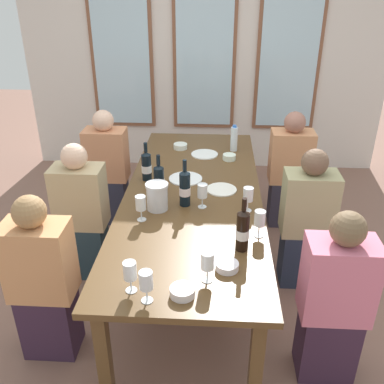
% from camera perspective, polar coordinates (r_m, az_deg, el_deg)
% --- Properties ---
extents(ground_plane, '(12.00, 12.00, 0.00)m').
position_cam_1_polar(ground_plane, '(3.54, 0.09, -10.79)').
color(ground_plane, '#835C4D').
extents(back_wall_with_windows, '(4.20, 0.10, 2.90)m').
position_cam_1_polar(back_wall_with_windows, '(5.11, 1.69, 18.90)').
color(back_wall_with_windows, silver).
rests_on(back_wall_with_windows, ground).
extents(dining_table, '(1.00, 2.59, 0.74)m').
position_cam_1_polar(dining_table, '(3.17, 0.10, -1.09)').
color(dining_table, brown).
rests_on(dining_table, ground).
extents(white_plate_0, '(0.24, 0.24, 0.01)m').
position_cam_1_polar(white_plate_0, '(3.81, 1.69, 5.06)').
color(white_plate_0, white).
rests_on(white_plate_0, dining_table).
extents(white_plate_1, '(0.23, 0.23, 0.01)m').
position_cam_1_polar(white_plate_1, '(3.18, 3.95, 0.33)').
color(white_plate_1, white).
rests_on(white_plate_1, dining_table).
extents(white_plate_2, '(0.26, 0.26, 0.01)m').
position_cam_1_polar(white_plate_2, '(3.35, -0.87, 1.79)').
color(white_plate_2, white).
rests_on(white_plate_2, dining_table).
extents(metal_pitcher, '(0.16, 0.16, 0.19)m').
position_cam_1_polar(metal_pitcher, '(2.89, -4.68, -0.57)').
color(metal_pitcher, silver).
rests_on(metal_pitcher, dining_table).
extents(wine_bottle_0, '(0.08, 0.08, 0.31)m').
position_cam_1_polar(wine_bottle_0, '(3.31, -6.10, 3.48)').
color(wine_bottle_0, black).
rests_on(wine_bottle_0, dining_table).
extents(wine_bottle_1, '(0.08, 0.08, 0.31)m').
position_cam_1_polar(wine_bottle_1, '(3.08, -4.43, 1.64)').
color(wine_bottle_1, black).
rests_on(wine_bottle_1, dining_table).
extents(wine_bottle_2, '(0.08, 0.08, 0.34)m').
position_cam_1_polar(wine_bottle_2, '(2.92, -0.96, 0.56)').
color(wine_bottle_2, black).
rests_on(wine_bottle_2, dining_table).
extents(wine_bottle_3, '(0.08, 0.08, 0.33)m').
position_cam_1_polar(wine_bottle_3, '(2.46, 6.78, -5.07)').
color(wine_bottle_3, black).
rests_on(wine_bottle_3, dining_table).
extents(tasting_bowl_0, '(0.11, 0.11, 0.05)m').
position_cam_1_polar(tasting_bowl_0, '(3.72, 5.00, 4.67)').
color(tasting_bowl_0, white).
rests_on(tasting_bowl_0, dining_table).
extents(tasting_bowl_1, '(0.13, 0.13, 0.05)m').
position_cam_1_polar(tasting_bowl_1, '(2.18, -1.29, -13.16)').
color(tasting_bowl_1, white).
rests_on(tasting_bowl_1, dining_table).
extents(tasting_bowl_2, '(0.13, 0.13, 0.04)m').
position_cam_1_polar(tasting_bowl_2, '(2.36, 4.72, -9.83)').
color(tasting_bowl_2, white).
rests_on(tasting_bowl_2, dining_table).
extents(tasting_bowl_3, '(0.13, 0.13, 0.05)m').
position_cam_1_polar(tasting_bowl_3, '(3.95, -1.56, 6.13)').
color(tasting_bowl_3, white).
rests_on(tasting_bowl_3, dining_table).
extents(water_bottle, '(0.06, 0.06, 0.24)m').
position_cam_1_polar(water_bottle, '(3.89, 5.63, 7.10)').
color(water_bottle, white).
rests_on(water_bottle, dining_table).
extents(wine_glass_0, '(0.07, 0.07, 0.17)m').
position_cam_1_polar(wine_glass_0, '(2.90, 1.40, 0.00)').
color(wine_glass_0, white).
rests_on(wine_glass_0, dining_table).
extents(wine_glass_1, '(0.07, 0.07, 0.17)m').
position_cam_1_polar(wine_glass_1, '(2.76, -6.87, -1.63)').
color(wine_glass_1, white).
rests_on(wine_glass_1, dining_table).
extents(wine_glass_2, '(0.07, 0.07, 0.17)m').
position_cam_1_polar(wine_glass_2, '(2.87, 7.52, -0.38)').
color(wine_glass_2, white).
rests_on(wine_glass_2, dining_table).
extents(wine_glass_3, '(0.07, 0.07, 0.17)m').
position_cam_1_polar(wine_glass_3, '(2.17, -8.29, -10.53)').
color(wine_glass_3, white).
rests_on(wine_glass_3, dining_table).
extents(wine_glass_4, '(0.07, 0.07, 0.17)m').
position_cam_1_polar(wine_glass_4, '(2.10, -6.16, -11.74)').
color(wine_glass_4, white).
rests_on(wine_glass_4, dining_table).
extents(wine_glass_5, '(0.07, 0.07, 0.17)m').
position_cam_1_polar(wine_glass_5, '(2.61, 9.04, -3.65)').
color(wine_glass_5, white).
rests_on(wine_glass_5, dining_table).
extents(wine_glass_6, '(0.07, 0.07, 0.17)m').
position_cam_1_polar(wine_glass_6, '(2.22, 2.09, -9.35)').
color(wine_glass_6, white).
rests_on(wine_glass_6, dining_table).
extents(seated_person_0, '(0.38, 0.24, 1.11)m').
position_cam_1_polar(seated_person_0, '(3.38, -14.47, -3.08)').
color(seated_person_0, '#223742').
rests_on(seated_person_0, ground).
extents(seated_person_1, '(0.38, 0.24, 1.11)m').
position_cam_1_polar(seated_person_1, '(3.29, 15.02, -4.01)').
color(seated_person_1, '#232C3F').
rests_on(seated_person_1, ground).
extents(seated_person_2, '(0.38, 0.24, 1.11)m').
position_cam_1_polar(seated_person_2, '(2.76, -19.24, -11.37)').
color(seated_person_2, '#362136').
rests_on(seated_person_2, ground).
extents(seated_person_3, '(0.38, 0.24, 1.11)m').
position_cam_1_polar(seated_person_3, '(2.60, 18.41, -13.88)').
color(seated_person_3, '#392236').
rests_on(seated_person_3, ground).
extents(seated_person_4, '(0.38, 0.24, 1.11)m').
position_cam_1_polar(seated_person_4, '(4.10, -11.16, 2.80)').
color(seated_person_4, '#2B2C3E').
rests_on(seated_person_4, ground).
extents(seated_person_5, '(0.38, 0.24, 1.11)m').
position_cam_1_polar(seated_person_5, '(4.07, 12.85, 2.49)').
color(seated_person_5, '#312D3D').
rests_on(seated_person_5, ground).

